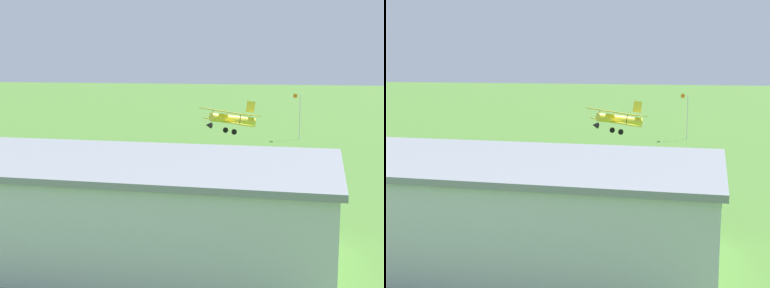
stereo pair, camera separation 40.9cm
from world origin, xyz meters
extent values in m
plane|color=#47752D|center=(0.00, 0.00, 0.00)|extent=(400.00, 400.00, 0.00)
cube|color=silver|center=(3.67, 34.83, 2.71)|extent=(32.86, 12.17, 5.43)
cube|color=gray|center=(3.67, 34.83, 5.60)|extent=(33.46, 12.77, 0.35)
cube|color=#384251|center=(3.66, 28.74, 2.22)|extent=(10.00, 0.19, 4.45)
cylinder|color=yellow|center=(-1.74, 0.94, 4.55)|extent=(5.12, 4.66, 1.85)
cone|color=black|center=(0.70, 3.08, 4.07)|extent=(1.06, 1.05, 0.79)
cube|color=yellow|center=(-1.23, 1.39, 4.30)|extent=(7.17, 7.94, 0.30)
cube|color=yellow|center=(-0.83, 1.74, 5.53)|extent=(7.17, 7.94, 0.30)
cube|color=yellow|center=(-3.58, -0.67, 5.93)|extent=(1.03, 0.92, 1.45)
cube|color=yellow|center=(-3.69, -0.77, 4.94)|extent=(2.39, 2.55, 0.21)
cylinder|color=black|center=(-0.82, 0.49, 3.23)|extent=(0.57, 0.53, 0.64)
cylinder|color=black|center=(-2.07, 1.92, 3.23)|extent=(0.57, 0.53, 0.64)
cylinder|color=#332D28|center=(0.97, -0.72, 4.91)|extent=(0.26, 0.24, 1.29)
cylinder|color=#332D28|center=(-3.03, 3.85, 4.91)|extent=(0.26, 0.24, 1.29)
cylinder|color=#72338C|center=(-11.65, 22.23, 0.40)|extent=(0.45, 0.45, 0.81)
cylinder|color=orange|center=(-11.65, 22.23, 1.09)|extent=(0.54, 0.54, 0.57)
sphere|color=#9E704C|center=(-11.65, 22.23, 1.49)|extent=(0.22, 0.22, 0.22)
cylinder|color=#33723F|center=(-12.92, 24.23, 0.41)|extent=(0.40, 0.40, 0.83)
cylinder|color=#33723F|center=(-12.92, 24.23, 1.12)|extent=(0.48, 0.48, 0.59)
sphere|color=#9E704C|center=(-12.92, 24.23, 1.52)|extent=(0.22, 0.22, 0.22)
cylinder|color=silver|center=(-8.64, -16.88, 3.24)|extent=(0.12, 0.12, 6.47)
cone|color=orange|center=(-7.94, -16.88, 6.32)|extent=(0.62, 1.31, 0.60)
camera|label=1|loc=(-11.89, 64.80, 11.34)|focal=52.47mm
camera|label=2|loc=(-12.28, 64.70, 11.34)|focal=52.47mm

